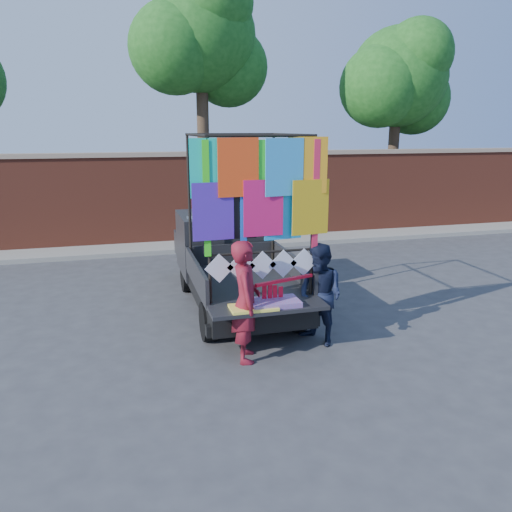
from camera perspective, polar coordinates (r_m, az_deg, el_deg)
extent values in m
plane|color=#38383A|center=(8.11, -3.07, -9.20)|extent=(90.00, 90.00, 0.00)
cube|color=brown|center=(14.50, -9.02, 6.29)|extent=(30.00, 0.35, 2.50)
cube|color=gray|center=(14.38, -9.23, 11.43)|extent=(30.00, 0.45, 0.12)
cube|color=gray|center=(14.03, -8.51, 1.10)|extent=(30.00, 1.20, 0.12)
cylinder|color=#38281C|center=(15.69, -6.02, 12.42)|extent=(0.36, 0.36, 5.46)
sphere|color=#185117|center=(15.90, -6.34, 23.73)|extent=(3.20, 3.20, 3.20)
sphere|color=#185117|center=(16.35, -3.16, 20.77)|extent=(2.40, 2.40, 2.40)
sphere|color=#185117|center=(15.44, -9.28, 22.45)|extent=(2.60, 2.60, 2.60)
sphere|color=#185117|center=(15.52, -4.81, 26.93)|extent=(2.20, 2.20, 2.20)
cylinder|color=#38281C|center=(17.94, 15.35, 10.78)|extent=(0.36, 0.36, 4.55)
sphere|color=#185117|center=(17.99, 15.93, 19.06)|extent=(3.20, 3.20, 3.20)
sphere|color=#185117|center=(18.75, 17.60, 16.73)|extent=(2.40, 2.40, 2.40)
sphere|color=#185117|center=(17.31, 13.98, 18.30)|extent=(2.60, 2.60, 2.60)
sphere|color=#185117|center=(17.71, 18.03, 21.12)|extent=(2.20, 2.20, 2.20)
cylinder|color=black|center=(10.30, -7.90, -2.30)|extent=(0.21, 0.62, 0.62)
cylinder|color=black|center=(7.91, -5.47, -7.43)|extent=(0.21, 0.62, 0.62)
cylinder|color=black|center=(10.57, 0.04, -1.72)|extent=(0.21, 0.62, 0.62)
cylinder|color=black|center=(8.26, 4.71, -6.45)|extent=(0.21, 0.62, 0.62)
cube|color=black|center=(9.13, -2.25, -3.31)|extent=(1.61, 3.97, 0.28)
cube|color=black|center=(8.39, -1.18, -3.00)|extent=(1.70, 2.17, 0.09)
cube|color=black|center=(8.18, -6.85, -2.05)|extent=(0.06, 2.17, 0.42)
cube|color=black|center=(8.56, 4.22, -1.24)|extent=(0.06, 2.17, 0.42)
cube|color=black|center=(9.33, -2.77, 0.10)|extent=(1.70, 0.06, 0.42)
cube|color=black|center=(10.20, -3.88, 1.58)|extent=(1.70, 1.51, 1.18)
cube|color=#8C9EAD|center=(9.71, -3.43, 3.22)|extent=(1.51, 0.06, 0.52)
cube|color=#8C9EAD|center=(10.84, -4.64, 3.36)|extent=(1.51, 0.09, 0.66)
cube|color=black|center=(11.24, -4.91, 1.54)|extent=(1.65, 0.85, 0.52)
cube|color=black|center=(7.18, 1.39, -5.90)|extent=(1.70, 0.52, 0.06)
cube|color=black|center=(7.50, 0.90, -7.92)|extent=(1.75, 0.14, 0.17)
cylinder|color=black|center=(7.00, -5.43, 3.79)|extent=(0.05, 0.05, 2.36)
cylinder|color=black|center=(8.93, -7.63, 6.02)|extent=(0.05, 0.05, 2.36)
cylinder|color=black|center=(7.41, 6.49, 4.35)|extent=(0.05, 0.05, 2.36)
cylinder|color=black|center=(9.26, 1.97, 6.43)|extent=(0.05, 0.05, 2.36)
cylinder|color=black|center=(7.05, 0.73, 13.58)|extent=(1.61, 0.04, 0.04)
cylinder|color=black|center=(8.97, -2.84, 13.73)|extent=(1.61, 0.04, 0.04)
cylinder|color=black|center=(7.86, -6.91, 13.56)|extent=(0.04, 2.03, 0.04)
cylinder|color=black|center=(8.23, 4.13, 13.66)|extent=(0.04, 2.03, 0.04)
cylinder|color=black|center=(7.26, 0.69, 0.43)|extent=(1.61, 0.04, 0.04)
cube|color=#0DB9A0|center=(6.89, -5.00, 9.98)|extent=(0.59, 0.01, 0.80)
cube|color=#FF4815|center=(6.93, -2.02, 10.04)|extent=(0.59, 0.01, 0.80)
cube|color=#2AEF32|center=(7.05, 0.76, 10.13)|extent=(0.59, 0.01, 0.80)
cube|color=#33ABF6|center=(7.12, 3.63, 10.14)|extent=(0.59, 0.01, 0.80)
cube|color=orange|center=(7.28, 6.22, 10.18)|extent=(0.59, 0.01, 0.80)
cube|color=#4C24B7|center=(6.93, -4.83, 4.89)|extent=(0.59, 0.01, 0.80)
cube|color=black|center=(7.03, -2.04, 5.07)|extent=(0.59, 0.01, 0.80)
cube|color=#CF175C|center=(7.09, 0.83, 5.15)|extent=(0.59, 0.01, 0.80)
cube|color=#1CA7FF|center=(7.23, 3.46, 5.30)|extent=(0.59, 0.01, 0.80)
cube|color=yellow|center=(7.31, 6.20, 5.35)|extent=(0.59, 0.01, 0.80)
cube|color=#31E31C|center=(6.90, -5.67, 6.42)|extent=(0.09, 0.01, 1.61)
cube|color=#CE2243|center=(7.34, 6.87, 6.85)|extent=(0.09, 0.01, 1.61)
cube|color=blue|center=(7.00, -1.45, 6.60)|extent=(0.09, 0.01, 1.61)
cube|color=silver|center=(7.14, -4.22, -1.42)|extent=(0.43, 0.01, 0.43)
cube|color=silver|center=(7.21, -1.71, -1.24)|extent=(0.43, 0.01, 0.43)
cube|color=silver|center=(7.28, 0.74, -1.06)|extent=(0.43, 0.01, 0.43)
cube|color=silver|center=(7.38, 3.14, -0.89)|extent=(0.43, 0.01, 0.43)
cube|color=silver|center=(7.48, 5.48, -0.72)|extent=(0.43, 0.01, 0.43)
cube|color=#DF3156|center=(7.18, 2.12, -5.34)|extent=(0.71, 0.42, 0.08)
cube|color=#FFED50|center=(7.04, -0.30, -5.90)|extent=(0.66, 0.38, 0.04)
imported|color=maroon|center=(7.05, -1.20, -5.21)|extent=(0.52, 0.70, 1.76)
imported|color=#141A32|center=(7.67, 7.34, -4.43)|extent=(0.87, 0.95, 1.57)
cube|color=red|center=(7.25, 3.28, -2.77)|extent=(0.96, 0.33, 0.04)
cube|color=red|center=(7.25, 0.95, -5.36)|extent=(0.06, 0.02, 0.57)
cube|color=red|center=(7.28, 1.58, -5.45)|extent=(0.06, 0.02, 0.57)
cube|color=red|center=(7.31, 2.21, -5.54)|extent=(0.06, 0.02, 0.57)
cube|color=red|center=(7.34, 2.83, -5.63)|extent=(0.06, 0.02, 0.57)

